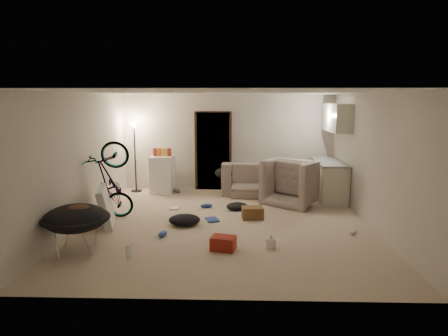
{
  "coord_description": "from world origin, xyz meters",
  "views": [
    {
      "loc": [
        0.2,
        -7.45,
        2.38
      ],
      "look_at": [
        -0.04,
        0.6,
        0.99
      ],
      "focal_mm": 32.0,
      "sensor_mm": 36.0,
      "label": 1
    }
  ],
  "objects_px": {
    "armchair": "(298,186)",
    "drink_case_a": "(253,213)",
    "bicycle": "(111,198)",
    "tv_box": "(106,205)",
    "mini_fridge": "(163,174)",
    "drink_case_b": "(223,243)",
    "kitchen_counter": "(329,181)",
    "sofa": "(264,182)",
    "saucer_chair": "(76,224)",
    "floor_lamp": "(135,142)",
    "juicer": "(271,243)"
  },
  "relations": [
    {
      "from": "floor_lamp",
      "to": "sofa",
      "type": "relative_size",
      "value": 0.87
    },
    {
      "from": "floor_lamp",
      "to": "kitchen_counter",
      "type": "distance_m",
      "value": 4.95
    },
    {
      "from": "floor_lamp",
      "to": "sofa",
      "type": "bearing_deg",
      "value": -3.47
    },
    {
      "from": "bicycle",
      "to": "tv_box",
      "type": "bearing_deg",
      "value": 177.28
    },
    {
      "from": "bicycle",
      "to": "armchair",
      "type": "bearing_deg",
      "value": -72.63
    },
    {
      "from": "saucer_chair",
      "to": "drink_case_a",
      "type": "relative_size",
      "value": 2.52
    },
    {
      "from": "floor_lamp",
      "to": "kitchen_counter",
      "type": "xyz_separation_m",
      "value": [
        4.83,
        -0.65,
        -0.87
      ]
    },
    {
      "from": "floor_lamp",
      "to": "drink_case_b",
      "type": "xyz_separation_m",
      "value": [
        2.4,
        -4.03,
        -1.2
      ]
    },
    {
      "from": "floor_lamp",
      "to": "drink_case_a",
      "type": "distance_m",
      "value": 3.93
    },
    {
      "from": "sofa",
      "to": "drink_case_a",
      "type": "bearing_deg",
      "value": 83.62
    },
    {
      "from": "armchair",
      "to": "drink_case_b",
      "type": "bearing_deg",
      "value": 99.66
    },
    {
      "from": "armchair",
      "to": "tv_box",
      "type": "height_order",
      "value": "armchair"
    },
    {
      "from": "sofa",
      "to": "drink_case_b",
      "type": "relative_size",
      "value": 5.5
    },
    {
      "from": "armchair",
      "to": "drink_case_b",
      "type": "distance_m",
      "value": 3.49
    },
    {
      "from": "floor_lamp",
      "to": "sofa",
      "type": "height_order",
      "value": "floor_lamp"
    },
    {
      "from": "bicycle",
      "to": "juicer",
      "type": "relative_size",
      "value": 7.12
    },
    {
      "from": "kitchen_counter",
      "to": "drink_case_b",
      "type": "relative_size",
      "value": 3.97
    },
    {
      "from": "sofa",
      "to": "bicycle",
      "type": "relative_size",
      "value": 1.29
    },
    {
      "from": "bicycle",
      "to": "juicer",
      "type": "bearing_deg",
      "value": -119.07
    },
    {
      "from": "kitchen_counter",
      "to": "mini_fridge",
      "type": "relative_size",
      "value": 1.58
    },
    {
      "from": "armchair",
      "to": "drink_case_a",
      "type": "height_order",
      "value": "armchair"
    },
    {
      "from": "drink_case_a",
      "to": "juicer",
      "type": "height_order",
      "value": "drink_case_a"
    },
    {
      "from": "floor_lamp",
      "to": "juicer",
      "type": "relative_size",
      "value": 8.01
    },
    {
      "from": "juicer",
      "to": "floor_lamp",
      "type": "bearing_deg",
      "value": 128.9
    },
    {
      "from": "tv_box",
      "to": "drink_case_a",
      "type": "distance_m",
      "value": 2.88
    },
    {
      "from": "mini_fridge",
      "to": "saucer_chair",
      "type": "distance_m",
      "value": 4.11
    },
    {
      "from": "tv_box",
      "to": "juicer",
      "type": "height_order",
      "value": "tv_box"
    },
    {
      "from": "floor_lamp",
      "to": "armchair",
      "type": "height_order",
      "value": "floor_lamp"
    },
    {
      "from": "mini_fridge",
      "to": "juicer",
      "type": "bearing_deg",
      "value": -53.82
    },
    {
      "from": "armchair",
      "to": "bicycle",
      "type": "height_order",
      "value": "bicycle"
    },
    {
      "from": "sofa",
      "to": "armchair",
      "type": "distance_m",
      "value": 1.07
    },
    {
      "from": "mini_fridge",
      "to": "tv_box",
      "type": "relative_size",
      "value": 0.85
    },
    {
      "from": "bicycle",
      "to": "drink_case_b",
      "type": "xyz_separation_m",
      "value": [
        2.3,
        -1.62,
        -0.31
      ]
    },
    {
      "from": "kitchen_counter",
      "to": "tv_box",
      "type": "height_order",
      "value": "kitchen_counter"
    },
    {
      "from": "saucer_chair",
      "to": "juicer",
      "type": "distance_m",
      "value": 3.1
    },
    {
      "from": "juicer",
      "to": "mini_fridge",
      "type": "bearing_deg",
      "value": 122.65
    },
    {
      "from": "mini_fridge",
      "to": "tv_box",
      "type": "distance_m",
      "value": 2.7
    },
    {
      "from": "floor_lamp",
      "to": "armchair",
      "type": "distance_m",
      "value": 4.26
    },
    {
      "from": "drink_case_a",
      "to": "juicer",
      "type": "relative_size",
      "value": 1.86
    },
    {
      "from": "mini_fridge",
      "to": "drink_case_a",
      "type": "height_order",
      "value": "mini_fridge"
    },
    {
      "from": "kitchen_counter",
      "to": "sofa",
      "type": "xyz_separation_m",
      "value": [
        -1.53,
        0.45,
        -0.14
      ]
    },
    {
      "from": "bicycle",
      "to": "drink_case_b",
      "type": "height_order",
      "value": "bicycle"
    },
    {
      "from": "kitchen_counter",
      "to": "armchair",
      "type": "bearing_deg",
      "value": -157.95
    },
    {
      "from": "mini_fridge",
      "to": "juicer",
      "type": "relative_size",
      "value": 4.19
    },
    {
      "from": "armchair",
      "to": "juicer",
      "type": "distance_m",
      "value": 3.11
    },
    {
      "from": "mini_fridge",
      "to": "tv_box",
      "type": "height_order",
      "value": "mini_fridge"
    },
    {
      "from": "mini_fridge",
      "to": "drink_case_b",
      "type": "height_order",
      "value": "mini_fridge"
    },
    {
      "from": "floor_lamp",
      "to": "saucer_chair",
      "type": "xyz_separation_m",
      "value": [
        0.1,
        -4.17,
        -0.86
      ]
    },
    {
      "from": "armchair",
      "to": "drink_case_b",
      "type": "height_order",
      "value": "armchair"
    },
    {
      "from": "kitchen_counter",
      "to": "juicer",
      "type": "xyz_separation_m",
      "value": [
        -1.66,
        -3.28,
        -0.35
      ]
    }
  ]
}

